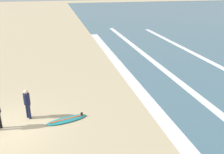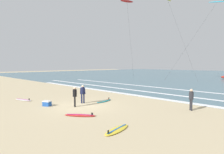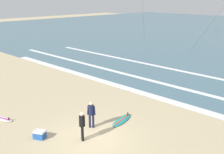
% 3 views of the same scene
% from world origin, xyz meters
% --- Properties ---
extents(ground_plane, '(160.00, 160.00, 0.00)m').
position_xyz_m(ground_plane, '(0.00, 0.00, 0.00)').
color(ground_plane, tan).
extents(wave_foam_shoreline, '(38.62, 0.83, 0.01)m').
position_xyz_m(wave_foam_shoreline, '(-1.94, 7.54, 0.01)').
color(wave_foam_shoreline, white).
rests_on(wave_foam_shoreline, ocean_surface).
extents(wave_foam_mid_break, '(47.16, 0.56, 0.01)m').
position_xyz_m(wave_foam_mid_break, '(-1.48, 10.73, 0.01)').
color(wave_foam_mid_break, white).
rests_on(wave_foam_mid_break, ocean_surface).
extents(wave_foam_outer_break, '(46.46, 0.56, 0.01)m').
position_xyz_m(wave_foam_outer_break, '(0.26, 15.54, 0.01)').
color(wave_foam_outer_break, white).
rests_on(wave_foam_outer_break, ocean_surface).
extents(surfer_left_far, '(0.47, 0.36, 1.60)m').
position_xyz_m(surfer_left_far, '(-0.14, -0.47, 0.96)').
color(surfer_left_far, black).
rests_on(surfer_left_far, ground).
extents(surfer_background_far, '(0.43, 0.42, 1.60)m').
position_xyz_m(surfer_background_far, '(6.90, 5.01, 0.96)').
color(surfer_background_far, '#232328').
rests_on(surfer_background_far, ground).
extents(surfer_left_near, '(0.46, 0.38, 1.60)m').
position_xyz_m(surfer_left_near, '(-0.89, 0.84, 0.96)').
color(surfer_left_near, '#141938').
rests_on(surfer_left_near, ground).
extents(surfboard_foreground_flat, '(2.03, 1.76, 0.25)m').
position_xyz_m(surfboard_foreground_flat, '(2.51, -1.83, 0.05)').
color(surfboard_foreground_flat, red).
rests_on(surfboard_foreground_flat, ground).
extents(surfboard_near_water, '(1.09, 2.18, 0.25)m').
position_xyz_m(surfboard_near_water, '(6.25, -2.15, 0.05)').
color(surfboard_near_water, yellow).
rests_on(surfboard_near_water, ground).
extents(surfboard_right_spare, '(1.11, 2.18, 0.25)m').
position_xyz_m(surfboard_right_spare, '(-0.20, 2.73, 0.05)').
color(surfboard_right_spare, teal).
rests_on(surfboard_right_spare, ground).
extents(surfboard_left_pile, '(2.18, 1.22, 0.25)m').
position_xyz_m(surfboard_left_pile, '(-5.92, -2.40, 0.05)').
color(surfboard_left_pile, silver).
rests_on(surfboard_left_pile, ground).
extents(kite_cyan_low_near, '(9.35, 6.79, 15.43)m').
position_xyz_m(kite_cyan_low_near, '(-0.76, 32.00, 15.09)').
color(kite_cyan_low_near, '#23A8C6').
rests_on(kite_cyan_low_near, ground).
extents(kite_yellow_high_right, '(6.80, 3.26, 16.60)m').
position_xyz_m(kite_yellow_high_right, '(-8.44, 27.24, 16.25)').
color(kite_yellow_high_right, yellow).
rests_on(kite_yellow_high_right, ground).
extents(kite_red_mid_center, '(3.07, 6.79, 17.66)m').
position_xyz_m(kite_red_mid_center, '(-17.34, 24.96, 17.29)').
color(kite_red_mid_center, red).
rests_on(kite_red_mid_center, ground).
extents(cooler_box, '(0.75, 0.67, 0.44)m').
position_xyz_m(cooler_box, '(-1.96, -1.96, 0.22)').
color(cooler_box, '#1E4C9E').
rests_on(cooler_box, ground).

